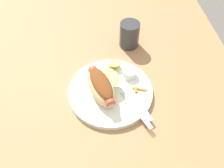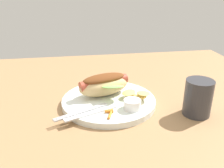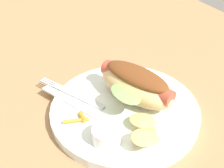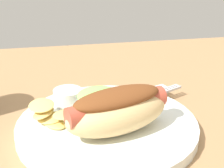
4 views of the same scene
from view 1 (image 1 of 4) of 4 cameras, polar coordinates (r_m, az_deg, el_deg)
The scene contains 9 objects.
ground_plane at distance 68.93cm, azimuth -1.67°, elevation -5.14°, with size 120.00×90.00×1.80cm, color #9E754C.
plate at distance 69.59cm, azimuth -0.37°, elevation -1.84°, with size 25.26×25.26×1.60cm, color white.
hot_dog at distance 65.74cm, azimuth -2.64°, elevation -0.56°, with size 15.67×11.04×6.00cm.
sauce_ramekin at distance 71.76cm, azimuth 4.30°, elevation 2.74°, with size 4.35×4.35×2.42cm, color white.
fork at distance 65.32cm, azimuth 5.81°, elevation -6.04°, with size 13.40×7.17×0.40cm.
knife at distance 66.53cm, azimuth 6.45°, elevation -4.56°, with size 13.51×1.40×0.36cm, color silver.
chips_pile at distance 72.90cm, azimuth 0.05°, elevation 3.96°, with size 8.01×6.90×2.61cm.
carrot_garnish at distance 69.07cm, azimuth 6.42°, elevation -1.30°, with size 2.14×4.10×0.79cm.
drinking_cup at distance 82.11cm, azimuth 4.33°, elevation 12.08°, with size 6.80×6.80×9.18cm, color #333338.
Camera 1 is at (37.66, -2.09, 56.79)cm, focal length 36.96 mm.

